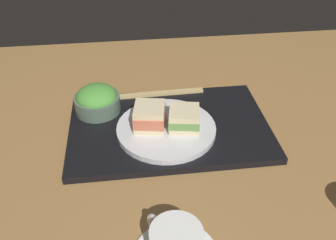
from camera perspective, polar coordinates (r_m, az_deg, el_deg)
ground_plane at (r=86.19cm, az=2.09°, el=-2.20°), size 140.00×100.00×3.00cm
serving_tray at (r=84.05cm, az=0.21°, el=-1.31°), size 45.16×28.98×1.67cm
sandwich_plate at (r=81.51cm, az=-0.28°, el=-1.38°), size 22.03×22.03×1.29cm
sandwich_near at (r=79.76cm, az=2.30°, el=0.23°), size 7.65×7.62×4.50cm
sandwich_far at (r=79.64cm, az=-2.87°, el=0.54°), size 7.65×7.93×5.38cm
salad_bowl at (r=88.33cm, az=-10.96°, el=3.07°), size 10.77×10.77×6.52cm
chopsticks_pair at (r=94.01cm, az=-1.00°, el=4.17°), size 21.53×2.11×0.70cm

